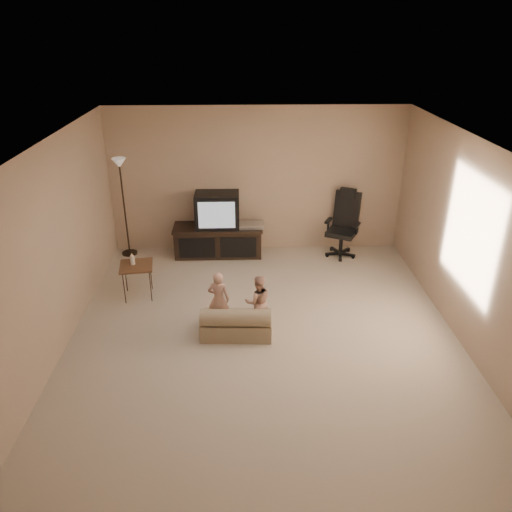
{
  "coord_description": "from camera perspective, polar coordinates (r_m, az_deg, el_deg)",
  "views": [
    {
      "loc": [
        -0.26,
        -5.48,
        3.72
      ],
      "look_at": [
        -0.08,
        0.6,
        0.84
      ],
      "focal_mm": 35.0,
      "sensor_mm": 36.0,
      "label": 1
    }
  ],
  "objects": [
    {
      "name": "side_table",
      "position": [
        7.43,
        -13.57,
        -1.11
      ],
      "size": [
        0.53,
        0.53,
        0.7
      ],
      "rotation": [
        0.0,
        0.0,
        0.15
      ],
      "color": "brown",
      "rests_on": "floor"
    },
    {
      "name": "tv_stand",
      "position": [
        8.62,
        -4.32,
        3.03
      ],
      "size": [
        1.55,
        0.57,
        1.11
      ],
      "rotation": [
        0.0,
        0.0,
        -0.0
      ],
      "color": "black",
      "rests_on": "floor"
    },
    {
      "name": "toddler_left",
      "position": [
        6.61,
        -4.29,
        -4.96
      ],
      "size": [
        0.32,
        0.26,
        0.79
      ],
      "primitive_type": "imported",
      "rotation": [
        0.0,
        0.0,
        2.95
      ],
      "color": "tan",
      "rests_on": "floor"
    },
    {
      "name": "floor",
      "position": [
        6.63,
        0.86,
        -8.83
      ],
      "size": [
        5.5,
        5.5,
        0.0
      ],
      "primitive_type": "plane",
      "color": "#BEAF97",
      "rests_on": "ground"
    },
    {
      "name": "child_sofa",
      "position": [
        6.5,
        -2.28,
        -7.7
      ],
      "size": [
        0.93,
        0.55,
        0.45
      ],
      "rotation": [
        0.0,
        0.0,
        -0.04
      ],
      "color": "tan",
      "rests_on": "floor"
    },
    {
      "name": "room_shell",
      "position": [
        5.91,
        0.95,
        3.45
      ],
      "size": [
        5.5,
        5.5,
        5.5
      ],
      "color": "silver",
      "rests_on": "floor"
    },
    {
      "name": "office_chair",
      "position": [
        8.73,
        9.9,
        2.7
      ],
      "size": [
        0.72,
        0.73,
        1.16
      ],
      "rotation": [
        0.0,
        0.0,
        -0.48
      ],
      "color": "black",
      "rests_on": "floor"
    },
    {
      "name": "toddler_right",
      "position": [
        6.58,
        0.25,
        -5.24
      ],
      "size": [
        0.39,
        0.25,
        0.75
      ],
      "primitive_type": "imported",
      "rotation": [
        0.0,
        0.0,
        3.29
      ],
      "color": "tan",
      "rests_on": "floor"
    },
    {
      "name": "floor_lamp",
      "position": [
        8.63,
        -15.09,
        7.76
      ],
      "size": [
        0.26,
        0.26,
        1.7
      ],
      "color": "black",
      "rests_on": "floor"
    }
  ]
}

